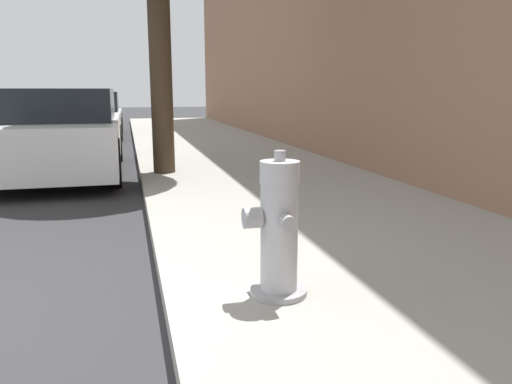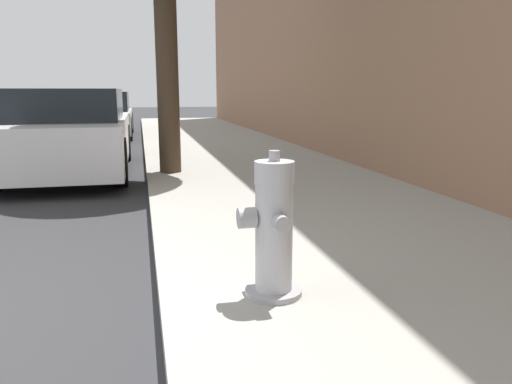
# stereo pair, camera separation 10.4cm
# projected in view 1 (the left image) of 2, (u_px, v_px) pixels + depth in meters

# --- Properties ---
(sidewalk_slab) EXTENTS (3.39, 40.00, 0.13)m
(sidewalk_slab) POSITION_uv_depth(u_px,v_px,m) (410.00, 278.00, 3.47)
(sidewalk_slab) COLOR #99968E
(sidewalk_slab) RESTS_ON ground_plane
(fire_hydrant) EXTENTS (0.39, 0.40, 0.87)m
(fire_hydrant) POSITION_uv_depth(u_px,v_px,m) (278.00, 231.00, 2.95)
(fire_hydrant) COLOR #97979C
(fire_hydrant) RESTS_ON sidewalk_slab
(parked_car_near) EXTENTS (1.87, 4.54, 1.37)m
(parked_car_near) POSITION_uv_depth(u_px,v_px,m) (60.00, 133.00, 8.03)
(parked_car_near) COLOR silver
(parked_car_near) RESTS_ON ground_plane
(parked_car_mid) EXTENTS (1.87, 4.42, 1.32)m
(parked_car_mid) POSITION_uv_depth(u_px,v_px,m) (89.00, 115.00, 14.48)
(parked_car_mid) COLOR #B7B7BC
(parked_car_mid) RESTS_ON ground_plane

